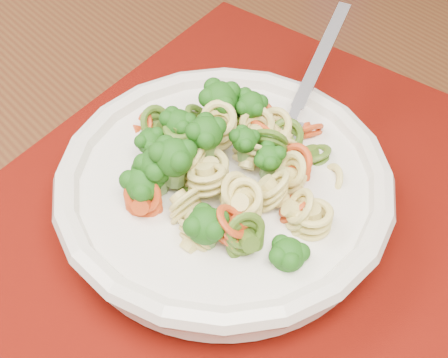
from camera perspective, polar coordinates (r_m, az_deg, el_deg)
name	(u,v)px	position (r m, az deg, el deg)	size (l,w,h in m)	color
dining_table	(217,232)	(0.60, -0.63, -4.87)	(1.74, 1.47, 0.69)	#492B14
placemat	(233,219)	(0.50, 0.82, -3.67)	(0.49, 0.38, 0.00)	#5D0C03
pasta_bowl	(224,188)	(0.48, 0.00, -0.80)	(0.26, 0.26, 0.05)	silver
pasta_broccoli_heap	(224,174)	(0.47, 0.00, 0.49)	(0.22, 0.22, 0.06)	#D7C46A
fork	(285,133)	(0.50, 5.63, 4.19)	(0.19, 0.02, 0.01)	silver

